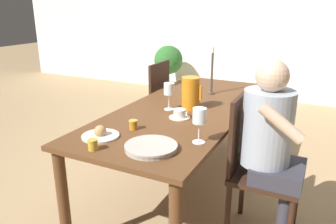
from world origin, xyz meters
TOP-DOWN VIEW (x-y plane):
  - ground_plane at (0.00, 0.00)m, footprint 20.00×20.00m
  - wall_back at (0.00, 3.19)m, footprint 10.00×0.06m
  - dining_table at (0.00, 0.00)m, footprint 0.87×2.10m
  - chair_person_side at (0.62, -0.31)m, footprint 0.42×0.42m
  - chair_opposite at (-0.62, 0.51)m, footprint 0.42×0.42m
  - person_seated at (0.71, -0.35)m, footprint 0.39×0.41m
  - red_pitcher at (0.05, -0.02)m, footprint 0.16×0.14m
  - wine_glass_water at (-0.09, -0.12)m, footprint 0.08×0.08m
  - wine_glass_juice at (0.34, -0.61)m, footprint 0.08×0.08m
  - teacup_near_person at (0.06, -0.26)m, footprint 0.15×0.15m
  - serving_tray at (0.14, -0.81)m, footprint 0.29×0.29m
  - bread_plate at (-0.22, -0.79)m, footprint 0.23×0.23m
  - jam_jar_amber at (-0.14, -0.96)m, footprint 0.06×0.06m
  - jam_jar_red at (-0.11, -0.59)m, footprint 0.06×0.06m
  - candlestick_tall at (0.04, 0.46)m, footprint 0.06×0.06m
  - potted_plant at (-1.51, 2.76)m, footprint 0.49×0.49m

SIDE VIEW (x-z plane):
  - ground_plane at x=0.00m, z-range 0.00..0.00m
  - chair_person_side at x=0.62m, z-range 0.03..0.99m
  - chair_opposite at x=-0.62m, z-range 0.03..0.99m
  - potted_plant at x=-1.51m, z-range 0.11..0.94m
  - dining_table at x=0.00m, z-range 0.28..1.01m
  - person_seated at x=0.71m, z-range 0.12..1.31m
  - serving_tray at x=0.14m, z-range 0.73..0.76m
  - bread_plate at x=-0.22m, z-range 0.71..0.78m
  - teacup_near_person at x=0.06m, z-range 0.73..0.79m
  - jam_jar_amber at x=-0.14m, z-range 0.73..0.79m
  - jam_jar_red at x=-0.11m, z-range 0.73..0.79m
  - red_pitcher at x=0.05m, z-range 0.73..0.97m
  - wine_glass_juice at x=0.34m, z-range 0.78..0.99m
  - wine_glass_water at x=-0.09m, z-range 0.78..0.99m
  - candlestick_tall at x=0.04m, z-range 0.69..1.10m
  - wall_back at x=0.00m, z-range 0.00..2.60m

